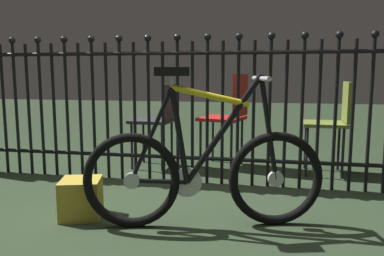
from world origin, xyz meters
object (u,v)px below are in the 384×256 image
Objects in this scene: chair_charcoal at (159,116)px; display_crate at (81,198)px; bicycle at (204,172)px; chair_red at (230,111)px; chair_olive at (333,118)px.

chair_charcoal is 1.45m from display_crate.
bicycle is 5.67× the size of display_crate.
display_crate is (-0.80, -1.54, -0.43)m from chair_red.
display_crate is at bearing -140.17° from chair_olive.
chair_red is at bearing 11.93° from chair_charcoal.
chair_charcoal reaches higher than display_crate.
chair_red reaches higher than display_crate.
chair_olive reaches higher than display_crate.
display_crate is (-0.79, -0.01, -0.21)m from bicycle.
bicycle is at bearing -64.20° from chair_charcoal.
chair_charcoal is (-0.67, 1.38, 0.18)m from bicycle.
chair_olive is (1.62, 0.06, 0.01)m from chair_charcoal.
bicycle reaches higher than chair_red.
chair_olive is at bearing 2.07° from chair_charcoal.
chair_olive is 2.30m from display_crate.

